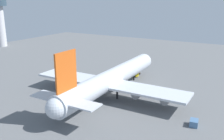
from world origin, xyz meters
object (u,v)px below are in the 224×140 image
at_px(safety_cone_nose, 140,73).
at_px(cargo_airplane, 112,79).
at_px(pushback_tractor, 134,74).
at_px(cargo_container_fore, 194,123).

bearing_deg(safety_cone_nose, cargo_airplane, -176.77).
relative_size(pushback_tractor, safety_cone_nose, 7.10).
height_order(pushback_tractor, safety_cone_nose, pushback_tractor).
bearing_deg(pushback_tractor, safety_cone_nose, -3.85).
bearing_deg(safety_cone_nose, cargo_container_fore, -139.63).
relative_size(cargo_airplane, pushback_tractor, 14.01).
relative_size(pushback_tractor, cargo_container_fore, 1.41).
bearing_deg(cargo_container_fore, pushback_tractor, 45.28).
distance_m(cargo_airplane, safety_cone_nose, 29.44).
xyz_separation_m(pushback_tractor, safety_cone_nose, (5.64, -0.38, -0.83)).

